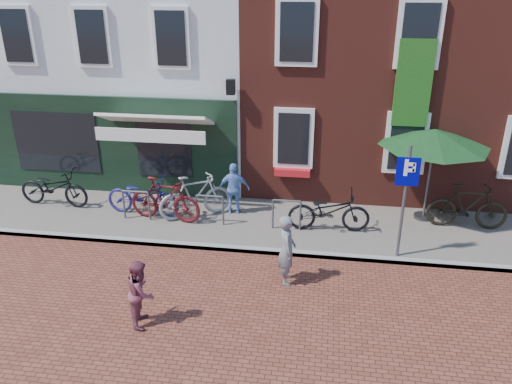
# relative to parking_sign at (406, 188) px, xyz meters

# --- Properties ---
(ground) EXTENTS (80.00, 80.00, 0.00)m
(ground) POSITION_rel_parking_sign_xyz_m (-3.19, -0.24, -1.82)
(ground) COLOR brown
(sidewalk) EXTENTS (24.00, 3.00, 0.10)m
(sidewalk) POSITION_rel_parking_sign_xyz_m (-2.19, 1.26, -1.77)
(sidewalk) COLOR slate
(sidewalk) RESTS_ON ground
(building_stucco) EXTENTS (8.00, 8.00, 9.00)m
(building_stucco) POSITION_rel_parking_sign_xyz_m (-8.19, 6.76, 2.68)
(building_stucco) COLOR silver
(building_stucco) RESTS_ON ground
(building_brick_mid) EXTENTS (6.00, 8.00, 10.00)m
(building_brick_mid) POSITION_rel_parking_sign_xyz_m (-1.19, 6.76, 3.18)
(building_brick_mid) COLOR maroon
(building_brick_mid) RESTS_ON ground
(parking_sign) EXTENTS (0.50, 0.08, 2.69)m
(parking_sign) POSITION_rel_parking_sign_xyz_m (0.00, 0.00, 0.00)
(parking_sign) COLOR #4C4C4F
(parking_sign) RESTS_ON sidewalk
(parasol) EXTENTS (2.80, 2.80, 2.58)m
(parasol) POSITION_rel_parking_sign_xyz_m (0.92, 2.16, 0.62)
(parasol) COLOR #4C4C4F
(parasol) RESTS_ON sidewalk
(woman) EXTENTS (0.45, 0.62, 1.57)m
(woman) POSITION_rel_parking_sign_xyz_m (-2.48, -1.29, -1.04)
(woman) COLOR slate
(woman) RESTS_ON ground
(boy) EXTENTS (0.61, 0.73, 1.33)m
(boy) POSITION_rel_parking_sign_xyz_m (-5.05, -3.07, -1.15)
(boy) COLOR brown
(boy) RESTS_ON ground
(cafe_person) EXTENTS (0.87, 0.43, 1.44)m
(cafe_person) POSITION_rel_parking_sign_xyz_m (-4.19, 1.73, -1.00)
(cafe_person) COLOR #6E98DD
(cafe_person) RESTS_ON sidewalk
(bicycle_0) EXTENTS (2.10, 0.85, 1.08)m
(bicycle_0) POSITION_rel_parking_sign_xyz_m (-9.31, 1.49, -1.18)
(bicycle_0) COLOR black
(bicycle_0) RESTS_ON sidewalk
(bicycle_1) EXTENTS (2.06, 0.87, 1.20)m
(bicycle_1) POSITION_rel_parking_sign_xyz_m (-5.91, 1.02, -1.12)
(bicycle_1) COLOR #4C0F11
(bicycle_1) RESTS_ON sidewalk
(bicycle_2) EXTENTS (2.11, 0.87, 1.08)m
(bicycle_2) POSITION_rel_parking_sign_xyz_m (-6.62, 1.29, -1.18)
(bicycle_2) COLOR navy
(bicycle_2) RESTS_ON sidewalk
(bicycle_3) EXTENTS (2.00, 1.52, 1.20)m
(bicycle_3) POSITION_rel_parking_sign_xyz_m (-5.17, 1.34, -1.12)
(bicycle_3) COLOR #989799
(bicycle_3) RESTS_ON sidewalk
(bicycle_4) EXTENTS (2.10, 0.85, 1.08)m
(bicycle_4) POSITION_rel_parking_sign_xyz_m (-1.62, 1.06, -1.18)
(bicycle_4) COLOR black
(bicycle_4) RESTS_ON sidewalk
(bicycle_5) EXTENTS (2.01, 0.60, 1.20)m
(bicycle_5) POSITION_rel_parking_sign_xyz_m (1.88, 1.73, -1.12)
(bicycle_5) COLOR black
(bicycle_5) RESTS_ON sidewalk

